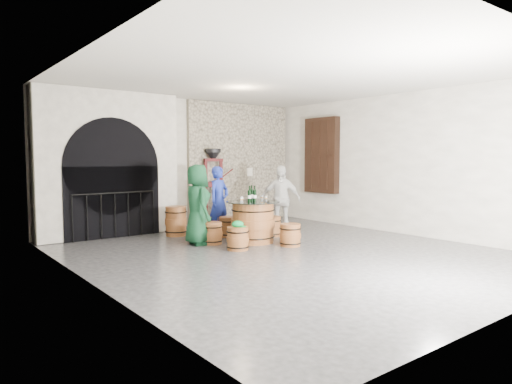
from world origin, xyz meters
TOP-DOWN VIEW (x-y plane):
  - ground at (0.00, 0.00)m, footprint 8.00×8.00m
  - wall_back at (0.00, 4.00)m, footprint 8.00×0.00m
  - wall_left at (-3.50, 0.00)m, footprint 0.00×8.00m
  - wall_right at (3.50, 0.00)m, footprint 0.00×8.00m
  - ceiling at (0.00, 0.00)m, footprint 8.00×8.00m
  - stone_facing_panel at (1.80, 3.94)m, footprint 3.20×0.12m
  - arched_opening at (-1.90, 3.74)m, footprint 3.10×0.60m
  - shuttered_window at (3.38, 2.40)m, footprint 0.23×1.10m
  - barrel_table at (0.16, 1.21)m, footprint 1.10×1.10m
  - barrel_stool_left at (-0.61, 1.57)m, footprint 0.44×0.44m
  - barrel_stool_far at (0.13, 2.06)m, footprint 0.44×0.44m
  - barrel_stool_right at (0.94, 1.54)m, footprint 0.44×0.44m
  - barrel_stool_near_right at (0.48, 0.42)m, footprint 0.44×0.44m
  - barrel_stool_near_left at (-0.55, 0.75)m, footprint 0.44×0.44m
  - green_cap at (-0.55, 0.75)m, footprint 0.26×0.22m
  - person_green at (-0.87, 1.69)m, footprint 0.64×0.86m
  - person_blue at (0.11, 2.40)m, footprint 0.64×0.51m
  - person_white at (1.34, 1.71)m, footprint 0.90×0.94m
  - wine_bottle_left at (0.05, 1.18)m, footprint 0.08×0.08m
  - wine_bottle_center at (0.18, 1.18)m, footprint 0.08×0.08m
  - wine_bottle_right at (0.23, 1.34)m, footprint 0.08×0.08m
  - tasting_glass_a at (-0.16, 1.19)m, footprint 0.05×0.05m
  - tasting_glass_b at (0.48, 1.32)m, footprint 0.05×0.05m
  - tasting_glass_c at (0.01, 1.39)m, footprint 0.05×0.05m
  - tasting_glass_d at (0.40, 1.43)m, footprint 0.05×0.05m
  - tasting_glass_e at (0.45, 1.13)m, footprint 0.05×0.05m
  - tasting_glass_f at (-0.11, 1.20)m, footprint 0.05×0.05m
  - side_barrel at (-0.72, 2.89)m, footprint 0.49×0.49m
  - corking_press at (0.80, 3.70)m, footprint 0.83×0.54m
  - control_box at (2.05, 3.86)m, footprint 0.18×0.10m

SIDE VIEW (x-z plane):
  - ground at x=0.00m, z-range 0.00..0.00m
  - barrel_stool_left at x=-0.61m, z-range 0.00..0.44m
  - barrel_stool_far at x=0.13m, z-range 0.00..0.44m
  - barrel_stool_right at x=0.94m, z-range 0.00..0.44m
  - barrel_stool_near_right at x=0.48m, z-range 0.00..0.44m
  - barrel_stool_near_left at x=-0.55m, z-range 0.00..0.44m
  - side_barrel at x=-0.72m, z-range 0.00..0.65m
  - barrel_table at x=0.16m, z-range 0.00..0.84m
  - green_cap at x=-0.55m, z-range 0.43..0.55m
  - person_blue at x=0.11m, z-range 0.00..1.54m
  - person_white at x=1.34m, z-range 0.00..1.56m
  - person_green at x=-0.87m, z-range 0.00..1.61m
  - tasting_glass_a at x=-0.16m, z-range 0.84..0.94m
  - tasting_glass_b at x=0.48m, z-range 0.84..0.94m
  - tasting_glass_c at x=0.01m, z-range 0.84..0.94m
  - tasting_glass_d at x=0.40m, z-range 0.84..0.94m
  - tasting_glass_e at x=0.45m, z-range 0.84..0.94m
  - tasting_glass_f at x=-0.11m, z-range 0.84..0.94m
  - wine_bottle_left at x=0.05m, z-range 0.81..1.14m
  - wine_bottle_center at x=0.18m, z-range 0.81..1.14m
  - wine_bottle_right at x=0.23m, z-range 0.81..1.14m
  - corking_press at x=0.80m, z-range 0.16..2.13m
  - control_box at x=2.05m, z-range 1.24..1.46m
  - arched_opening at x=-1.90m, z-range -0.01..3.18m
  - wall_back at x=0.00m, z-range -2.40..5.60m
  - wall_left at x=-3.50m, z-range -2.40..5.60m
  - wall_right at x=3.50m, z-range -2.40..5.60m
  - stone_facing_panel at x=1.80m, z-range 0.01..3.19m
  - shuttered_window at x=3.38m, z-range 0.80..2.80m
  - ceiling at x=0.00m, z-range 3.20..3.20m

